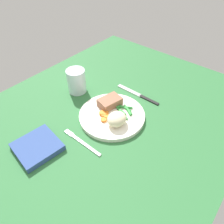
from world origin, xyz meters
TOP-DOWN VIEW (x-y plane):
  - dining_table at (0.00, 0.00)cm, footprint 120.00×90.00cm
  - dinner_plate at (2.71, -1.69)cm, footprint 24.65×24.65cm
  - meat_portion at (6.04, 2.20)cm, footprint 9.64×7.55cm
  - mashed_potatoes at (0.50, -6.12)cm, footprint 7.22×6.42cm
  - carrot_slices at (0.01, -0.20)cm, footprint 5.03×4.72cm
  - green_beans at (6.99, -3.55)cm, footprint 6.97×9.36cm
  - fork at (-13.22, -1.94)cm, footprint 1.44×16.60cm
  - knife at (20.03, -1.97)cm, footprint 1.70×20.50cm
  - water_glass at (5.69, 20.22)cm, footprint 7.74×7.74cm
  - napkin at (-24.18, 7.54)cm, footprint 14.89×14.64cm

SIDE VIEW (x-z plane):
  - dining_table at x=0.00cm, z-range 0.00..2.00cm
  - knife at x=20.03cm, z-range 1.88..2.52cm
  - fork at x=-13.22cm, z-range 2.00..2.40cm
  - dinner_plate at x=2.71cm, z-range 2.00..3.60cm
  - napkin at x=-24.18cm, z-range 2.00..4.03cm
  - green_beans at x=6.99cm, z-range 3.58..4.43cm
  - carrot_slices at x=0.01cm, z-range 3.55..4.66cm
  - meat_portion at x=6.04cm, z-range 3.60..6.78cm
  - mashed_potatoes at x=0.50cm, z-range 3.60..8.16cm
  - water_glass at x=5.69cm, z-range 1.36..11.60cm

